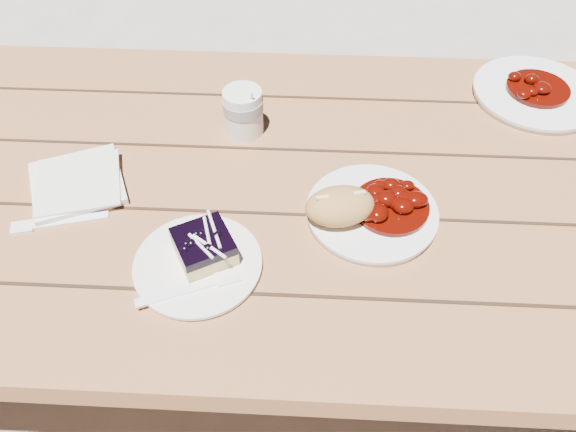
{
  "coord_description": "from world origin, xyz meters",
  "views": [
    {
      "loc": [
        0.19,
        -0.7,
        1.45
      ],
      "look_at": [
        0.16,
        -0.14,
        0.81
      ],
      "focal_mm": 35.0,
      "sensor_mm": 36.0,
      "label": 1
    }
  ],
  "objects_px": {
    "main_plate": "(372,213)",
    "second_plate": "(536,94)",
    "picnic_table": "(211,235)",
    "dessert_plate": "(198,265)",
    "blueberry_cake": "(204,246)",
    "coffee_cup": "(243,112)",
    "bread_roll": "(340,206)"
  },
  "relations": [
    {
      "from": "coffee_cup",
      "to": "second_plate",
      "type": "xyz_separation_m",
      "value": [
        0.58,
        0.13,
        -0.04
      ]
    },
    {
      "from": "bread_roll",
      "to": "dessert_plate",
      "type": "bearing_deg",
      "value": -155.8
    },
    {
      "from": "main_plate",
      "to": "blueberry_cake",
      "type": "relative_size",
      "value": 1.92
    },
    {
      "from": "picnic_table",
      "to": "main_plate",
      "type": "bearing_deg",
      "value": -14.83
    },
    {
      "from": "coffee_cup",
      "to": "picnic_table",
      "type": "bearing_deg",
      "value": -115.65
    },
    {
      "from": "picnic_table",
      "to": "bread_roll",
      "type": "distance_m",
      "value": 0.33
    },
    {
      "from": "blueberry_cake",
      "to": "coffee_cup",
      "type": "distance_m",
      "value": 0.31
    },
    {
      "from": "blueberry_cake",
      "to": "coffee_cup",
      "type": "height_order",
      "value": "coffee_cup"
    },
    {
      "from": "main_plate",
      "to": "second_plate",
      "type": "bearing_deg",
      "value": 44.52
    },
    {
      "from": "bread_roll",
      "to": "picnic_table",
      "type": "bearing_deg",
      "value": 157.76
    },
    {
      "from": "main_plate",
      "to": "second_plate",
      "type": "relative_size",
      "value": 0.86
    },
    {
      "from": "coffee_cup",
      "to": "second_plate",
      "type": "height_order",
      "value": "coffee_cup"
    },
    {
      "from": "coffee_cup",
      "to": "dessert_plate",
      "type": "bearing_deg",
      "value": -96.76
    },
    {
      "from": "main_plate",
      "to": "blueberry_cake",
      "type": "distance_m",
      "value": 0.28
    },
    {
      "from": "blueberry_cake",
      "to": "coffee_cup",
      "type": "relative_size",
      "value": 1.22
    },
    {
      "from": "second_plate",
      "to": "coffee_cup",
      "type": "bearing_deg",
      "value": -167.0
    },
    {
      "from": "picnic_table",
      "to": "dessert_plate",
      "type": "height_order",
      "value": "dessert_plate"
    },
    {
      "from": "dessert_plate",
      "to": "blueberry_cake",
      "type": "bearing_deg",
      "value": 56.31
    },
    {
      "from": "main_plate",
      "to": "second_plate",
      "type": "distance_m",
      "value": 0.49
    },
    {
      "from": "picnic_table",
      "to": "dessert_plate",
      "type": "xyz_separation_m",
      "value": [
        0.02,
        -0.19,
        0.17
      ]
    },
    {
      "from": "second_plate",
      "to": "dessert_plate",
      "type": "bearing_deg",
      "value": -143.4
    },
    {
      "from": "coffee_cup",
      "to": "second_plate",
      "type": "bearing_deg",
      "value": 13.0
    },
    {
      "from": "picnic_table",
      "to": "bread_roll",
      "type": "relative_size",
      "value": 17.9
    },
    {
      "from": "dessert_plate",
      "to": "bread_roll",
      "type": "bearing_deg",
      "value": 24.2
    },
    {
      "from": "dessert_plate",
      "to": "picnic_table",
      "type": "bearing_deg",
      "value": 97.11
    },
    {
      "from": "bread_roll",
      "to": "dessert_plate",
      "type": "distance_m",
      "value": 0.24
    },
    {
      "from": "dessert_plate",
      "to": "second_plate",
      "type": "relative_size",
      "value": 0.78
    },
    {
      "from": "coffee_cup",
      "to": "second_plate",
      "type": "distance_m",
      "value": 0.6
    },
    {
      "from": "dessert_plate",
      "to": "blueberry_cake",
      "type": "xyz_separation_m",
      "value": [
        0.01,
        0.02,
        0.03
      ]
    },
    {
      "from": "dessert_plate",
      "to": "coffee_cup",
      "type": "bearing_deg",
      "value": 83.24
    },
    {
      "from": "blueberry_cake",
      "to": "picnic_table",
      "type": "bearing_deg",
      "value": 72.1
    },
    {
      "from": "dessert_plate",
      "to": "coffee_cup",
      "type": "distance_m",
      "value": 0.33
    }
  ]
}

